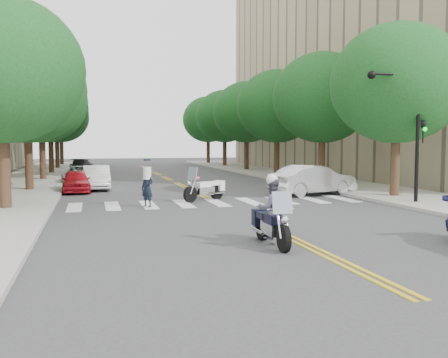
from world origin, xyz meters
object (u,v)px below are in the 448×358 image
object	(u,v)px
officer_standing	(147,188)
motorcycle_police	(271,213)
motorcycle_parked	(207,189)
convertible	(313,180)

from	to	relation	value
officer_standing	motorcycle_police	bearing A→B (deg)	-25.79
motorcycle_parked	officer_standing	bearing A→B (deg)	88.17
motorcycle_parked	convertible	distance (m)	5.95
officer_standing	motorcycle_parked	bearing A→B (deg)	79.24
motorcycle_police	convertible	xyz separation A→B (m)	(6.51, 11.35, -0.07)
motorcycle_police	convertible	distance (m)	13.09
motorcycle_parked	convertible	world-z (taller)	motorcycle_parked
officer_standing	convertible	world-z (taller)	officer_standing
motorcycle_police	motorcycle_parked	xyz separation A→B (m)	(0.65, 10.37, -0.29)
motorcycle_police	convertible	world-z (taller)	motorcycle_police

